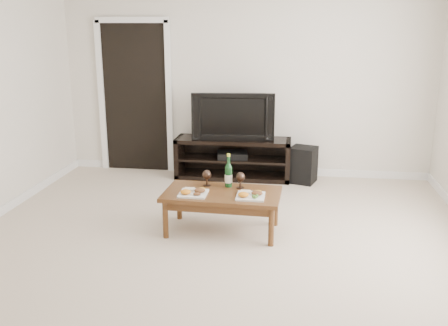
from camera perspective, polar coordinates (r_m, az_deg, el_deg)
The scene contains 13 objects.
floor at distance 4.54m, azimuth -1.18°, elevation -11.04°, with size 5.50×5.50×0.00m, color beige.
back_wall at distance 6.84m, azimuth 2.51°, elevation 9.42°, with size 5.00×0.04×2.60m, color silver.
doorway at distance 7.16m, azimuth -10.08°, elevation 7.25°, with size 0.90×0.02×2.05m, color black.
media_console at distance 6.78m, azimuth 1.02°, elevation 0.55°, with size 1.55×0.45×0.55m, color black.
television at distance 6.65m, azimuth 1.05°, elevation 5.44°, with size 1.09×0.14×0.63m, color black.
av_receiver at distance 6.76m, azimuth 0.96°, elevation 0.93°, with size 0.40×0.30×0.08m, color black.
subwoofer at distance 6.68m, azimuth 9.03°, elevation -0.19°, with size 0.32×0.32×0.48m, color black.
coffee_table at distance 5.05m, azimuth -0.21°, elevation -5.60°, with size 1.16×0.63×0.42m, color brown.
plate_left at distance 4.91m, azimuth -3.53°, elevation -3.22°, with size 0.27×0.27×0.07m, color white.
plate_right at distance 4.83m, azimuth 3.06°, elevation -3.53°, with size 0.27×0.27×0.07m, color white.
wine_bottle at distance 5.09m, azimuth 0.52°, elevation -0.83°, with size 0.07×0.07×0.35m, color #103B17.
goblet_left at distance 5.14m, azimuth -1.97°, elevation -1.72°, with size 0.09×0.09×0.17m, color #33231B, non-canonical shape.
goblet_right at distance 5.07m, azimuth 1.88°, elevation -1.98°, with size 0.09×0.09×0.17m, color #33231B, non-canonical shape.
Camera 1 is at (0.66, -4.00, 2.03)m, focal length 40.00 mm.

